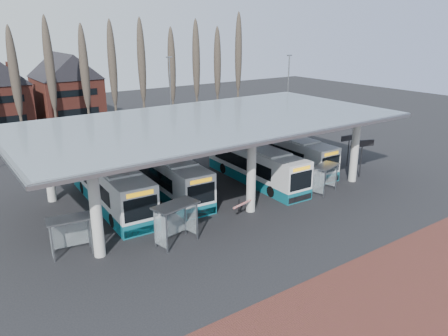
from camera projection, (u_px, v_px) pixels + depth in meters
ground at (272, 222)px, 31.91m from camera, size 140.00×140.00×0.00m
brick_strip at (425, 303)px, 22.58m from camera, size 70.00×10.00×0.03m
station_canopy at (211, 126)px, 36.36m from camera, size 32.00×16.00×6.34m
poplar_row at (101, 67)px, 54.81m from camera, size 45.10×1.10×14.50m
lamp_post_b at (171, 97)px, 53.73m from camera, size 0.80×0.16×10.17m
lamp_post_c at (288, 93)px, 56.74m from camera, size 0.80×0.16×10.17m
bus_0 at (110, 185)px, 34.59m from camera, size 3.43×13.02×3.58m
bus_1 at (166, 174)px, 37.20m from camera, size 3.32×12.36×3.40m
bus_2 at (255, 165)px, 39.88m from camera, size 3.13×12.28×3.38m
bus_3 at (286, 152)px, 44.01m from camera, size 2.84×11.95×3.30m
shelter_0 at (70, 227)px, 27.01m from camera, size 2.84×1.74×2.47m
shelter_1 at (175, 214)px, 28.30m from camera, size 3.22×2.03×2.78m
shelter_2 at (324, 172)px, 37.21m from camera, size 2.86×1.94×2.43m
info_sign_0 at (362, 146)px, 40.55m from camera, size 2.33×0.87×3.58m
info_sign_1 at (349, 140)px, 43.83m from camera, size 2.20×0.26×3.27m
barrier at (242, 204)px, 32.74m from camera, size 2.34×0.94×1.19m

